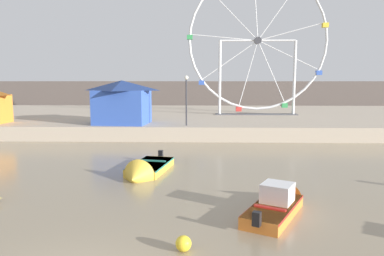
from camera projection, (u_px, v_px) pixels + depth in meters
The scene contains 8 objects.
quay_promenade at pixel (174, 118), 38.77m from camera, with size 110.00×23.37×1.12m, color tan.
distant_town_skyline at pixel (185, 94), 62.77m from camera, with size 140.00×3.00×4.40m, color #564C47.
motorboat_mustard_yellow at pixel (144, 171), 17.76m from camera, with size 2.32×4.54×1.52m.
motorboat_orange_hull at pixel (279, 202), 13.00m from camera, with size 3.00×4.22×1.46m.
ferris_wheel_white_frame at pixel (258, 43), 36.11m from camera, with size 13.96×1.20×14.31m.
carnival_booth_blue_tent at pixel (122, 101), 29.21m from camera, with size 4.74×4.10×3.48m.
promenade_lamp_near at pixel (186, 93), 27.90m from camera, with size 0.32×0.32×3.85m.
mooring_buoy_orange at pixel (183, 244), 9.88m from camera, with size 0.44×0.44×0.44m, color yellow.
Camera 1 is at (2.97, -7.03, 4.64)m, focal length 34.02 mm.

